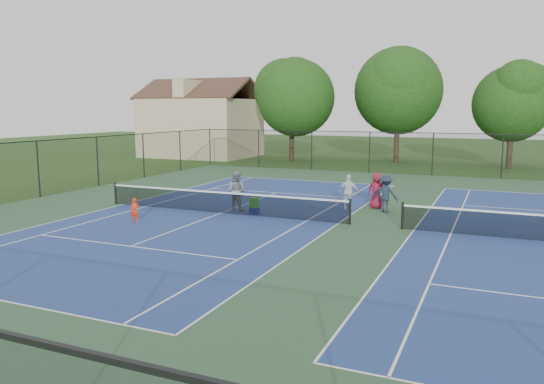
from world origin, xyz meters
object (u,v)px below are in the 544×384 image
at_px(clapboard_house, 201,125).
at_px(child_player, 135,210).
at_px(tree_back_c, 513,98).
at_px(bystander_a, 349,192).
at_px(tree_back_b, 399,86).
at_px(ball_hopper, 254,203).
at_px(bystander_b, 386,194).
at_px(bystander_c, 377,191).
at_px(instructor, 236,191).
at_px(ball_crate, 254,211).
at_px(tree_back_a, 292,93).

distance_m(clapboard_house, child_player, 31.38).
height_order(tree_back_c, bystander_a, tree_back_c).
xyz_separation_m(tree_back_b, ball_hopper, (-1.57, -25.56, -6.08)).
bearing_deg(child_player, bystander_b, 23.63).
bearing_deg(bystander_c, tree_back_c, -111.46).
distance_m(tree_back_c, instructor, 27.14).
distance_m(tree_back_b, ball_hopper, 26.32).
height_order(child_player, ball_crate, child_player).
xyz_separation_m(tree_back_c, ball_hopper, (-10.57, -24.56, -4.96)).
xyz_separation_m(clapboard_house, instructor, (16.29, -24.06, -2.17)).
bearing_deg(instructor, ball_hopper, 159.95).
height_order(tree_back_a, tree_back_c, tree_back_a).
xyz_separation_m(bystander_b, ball_hopper, (-5.30, -2.81, -0.32)).
xyz_separation_m(child_player, ball_hopper, (3.77, 3.58, 0.01)).
distance_m(tree_back_b, instructor, 25.84).
height_order(instructor, bystander_c, instructor).
relative_size(tree_back_a, child_player, 8.90).
bearing_deg(child_player, tree_back_c, 51.47).
relative_size(child_player, bystander_c, 0.60).
height_order(instructor, bystander_b, instructor).
bearing_deg(bystander_b, tree_back_b, -77.27).
relative_size(tree_back_b, tree_back_c, 1.19).
distance_m(tree_back_a, tree_back_b, 9.24).
bearing_deg(child_player, instructor, 45.62).
distance_m(tree_back_b, ball_crate, 26.40).
height_order(clapboard_house, ball_hopper, clapboard_house).
bearing_deg(tree_back_c, bystander_a, -107.72).
bearing_deg(tree_back_a, instructor, -74.73).
distance_m(clapboard_house, bystander_a, 30.40).
xyz_separation_m(tree_back_a, child_player, (3.66, -27.14, -5.52)).
xyz_separation_m(tree_back_a, bystander_a, (11.02, -20.84, -5.21)).
bearing_deg(clapboard_house, ball_crate, -54.63).
bearing_deg(bystander_c, bystander_a, 30.60).
bearing_deg(ball_hopper, tree_back_a, 107.51).
bearing_deg(tree_back_a, tree_back_b, 12.53).
height_order(tree_back_c, bystander_c, tree_back_c).
relative_size(tree_back_a, bystander_c, 5.36).
relative_size(child_player, ball_crate, 2.69).
bearing_deg(bystander_a, tree_back_c, -111.67).
distance_m(bystander_a, ball_hopper, 4.51).
xyz_separation_m(tree_back_b, child_player, (-5.34, -29.14, -6.08)).
height_order(bystander_c, ball_crate, bystander_c).
height_order(tree_back_b, bystander_b, tree_back_b).
relative_size(bystander_b, ball_hopper, 3.86).
bearing_deg(child_player, clapboard_house, 104.37).
relative_size(bystander_b, ball_crate, 4.41).
height_order(clapboard_house, bystander_a, clapboard_house).
relative_size(clapboard_house, child_player, 10.50).
bearing_deg(tree_back_a, bystander_a, -62.13).
distance_m(tree_back_a, bystander_b, 24.89).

